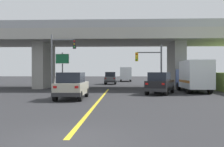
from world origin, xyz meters
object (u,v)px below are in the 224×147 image
Objects in this scene: sedan_oncoming at (111,78)px; highway_sign at (62,62)px; box_truck at (194,76)px; semi_truck_distant at (126,74)px; traffic_signal_farside at (59,55)px; suv_crossing at (160,83)px; suv_lead at (72,86)px; traffic_signal_nearside at (152,62)px.

sedan_oncoming is 1.06× the size of highway_sign.
semi_truck_distant is at bearing 102.96° from box_truck.
traffic_signal_farside reaches higher than sedan_oncoming.
semi_truck_distant is (-2.89, 30.96, 0.56)m from suv_crossing.
suv_lead is 1.02× the size of highway_sign.
box_truck is at bearing -15.26° from highway_sign.
highway_sign is (-10.63, 6.18, 2.18)m from suv_crossing.
semi_truck_distant is (-2.60, 26.80, -1.53)m from traffic_signal_nearside.
sedan_oncoming is at bearing 72.99° from traffic_signal_farside.
semi_truck_distant is (7.33, 27.79, -2.29)m from traffic_signal_farside.
highway_sign reaches higher than sedan_oncoming.
suv_lead and suv_crossing have the same top height.
suv_lead is 0.68× the size of box_truck.
suv_lead is 11.53m from traffic_signal_nearside.
box_truck is 4.66m from traffic_signal_nearside.
box_truck reaches higher than suv_crossing.
box_truck is 1.41× the size of sedan_oncoming.
highway_sign is 26.01m from semi_truck_distant.
box_truck is at bearing -77.04° from semi_truck_distant.
sedan_oncoming is 0.92× the size of traffic_signal_nearside.
semi_truck_distant reaches higher than sedan_oncoming.
traffic_signal_farside is (-13.94, 0.90, 2.21)m from box_truck.
semi_truck_distant reaches higher than suv_crossing.
suv_lead is 35.98m from semi_truck_distant.
suv_crossing is 0.80× the size of traffic_signal_farside.
traffic_signal_farside is at bearing 176.29° from box_truck.
suv_crossing is 12.49m from highway_sign.
suv_lead is at bearing -73.14° from highway_sign.
traffic_signal_farside is at bearing -107.01° from sedan_oncoming.
highway_sign is 0.65× the size of semi_truck_distant.
suv_lead is at bearing -94.44° from sedan_oncoming.
box_truck is 29.45m from semi_truck_distant.
sedan_oncoming is 0.69× the size of semi_truck_distant.
traffic_signal_farside is at bearing -104.78° from semi_truck_distant.
sedan_oncoming is 13.60m from highway_sign.
box_truck is 18.76m from sedan_oncoming.
sedan_oncoming is 16.37m from traffic_signal_farside.
highway_sign is (-5.12, -12.41, 2.18)m from sedan_oncoming.
traffic_signal_nearside is 10.54m from highway_sign.
highway_sign reaches higher than semi_truck_distant.
sedan_oncoming is at bearing 119.46° from box_truck.
traffic_signal_nearside reaches higher than sedan_oncoming.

